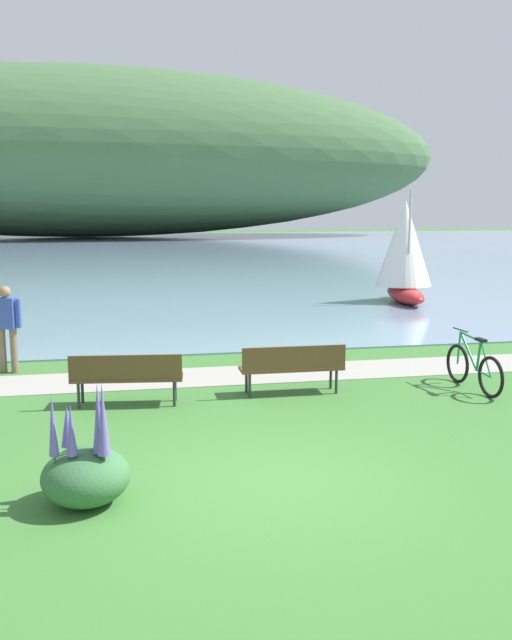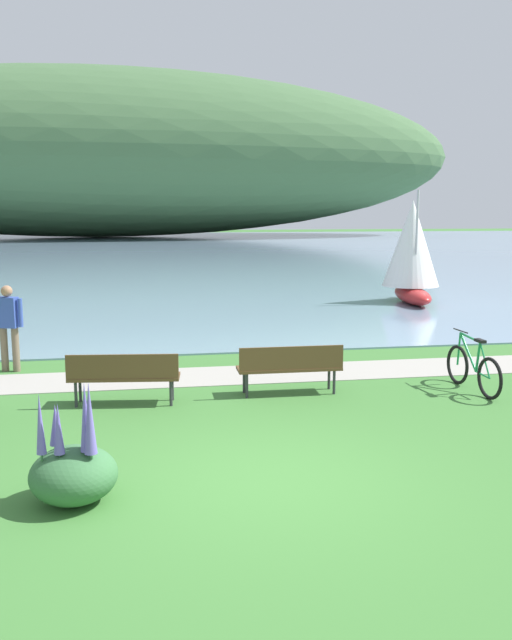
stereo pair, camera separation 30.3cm
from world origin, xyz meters
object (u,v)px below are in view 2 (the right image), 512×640
Objects in this scene: park_bench_near_camera at (124,374)px; bicycle_beside_path at (473,369)px; park_bench_further_along at (290,365)px; person_at_shoreline at (8,323)px; sailboat_nearest_to_shore at (412,250)px.

park_bench_near_camera is 6.03m from bicycle_beside_path.
bicycle_beside_path reaches higher than park_bench_further_along.
park_bench_further_along is at bearing 174.45° from bicycle_beside_path.
bicycle_beside_path is at bearing -1.34° from park_bench_near_camera.
park_bench_further_along is 5.73m from person_at_shoreline.
park_bench_further_along is 1.02× the size of bicycle_beside_path.
park_bench_near_camera is 1.02× the size of park_bench_further_along.
sailboat_nearest_to_shore is at bearing 58.35° from park_bench_further_along.
person_at_shoreline is at bearing 160.72° from bicycle_beside_path.
bicycle_beside_path is 1.04× the size of person_at_shoreline.
park_bench_further_along is 3.24m from bicycle_beside_path.
park_bench_further_along is 0.48× the size of sailboat_nearest_to_shore.
park_bench_near_camera is 1.08× the size of person_at_shoreline.
sailboat_nearest_to_shore is (9.34, 10.77, 1.29)m from park_bench_near_camera.
person_at_shoreline is at bearing -145.44° from sailboat_nearest_to_shore.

